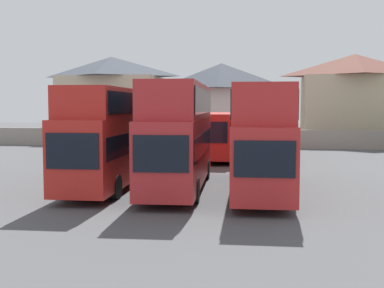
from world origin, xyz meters
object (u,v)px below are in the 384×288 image
house_terrace_left (112,98)px  house_terrace_right (354,98)px  house_terrace_centre (222,102)px  bus_1 (113,132)px  bus_2 (180,130)px  bus_6 (252,134)px  bus_5 (221,133)px  bus_4 (164,123)px  bus_3 (261,133)px

house_terrace_left → house_terrace_right: (27.21, 0.84, -0.02)m
house_terrace_centre → bus_1: bearing=-94.4°
bus_2 → bus_6: size_ratio=1.14×
bus_2 → bus_5: bus_2 is taller
bus_1 → bus_6: (6.57, 13.84, -0.88)m
bus_4 → house_terrace_left: bearing=-153.1°
bus_5 → bus_6: bearing=90.3°
bus_1 → bus_4: size_ratio=1.03×
bus_6 → house_terrace_right: size_ratio=0.89×
house_terrace_left → bus_4: bearing=-60.0°
bus_3 → house_terrace_left: 36.06m
bus_6 → bus_2: bearing=-11.0°
bus_1 → house_terrace_centre: house_terrace_centre is taller
bus_1 → house_terrace_centre: (2.47, 31.83, 1.75)m
bus_3 → bus_4: 16.19m
bus_3 → bus_4: bus_3 is taller
bus_3 → bus_2: bearing=-92.8°
house_terrace_right → bus_4: bearing=-133.9°
bus_1 → bus_2: bus_2 is taller
bus_2 → house_terrace_left: bearing=-159.8°
bus_2 → bus_6: 14.59m
bus_1 → bus_2: (3.54, -0.40, 0.11)m
bus_1 → bus_3: bus_3 is taller
house_terrace_left → house_terrace_centre: bearing=4.2°
house_terrace_centre → house_terrace_right: size_ratio=0.95×
house_terrace_right → house_terrace_centre: bearing=179.6°
bus_3 → bus_1: bearing=-95.7°
bus_4 → bus_1: bearing=-1.7°
house_terrace_right → bus_2: bearing=-112.7°
bus_1 → bus_2: size_ratio=1.01×
bus_5 → house_terrace_right: 22.17m
bus_3 → house_terrace_left: house_terrace_left is taller
bus_2 → house_terrace_right: (13.46, 32.13, 2.03)m
bus_6 → bus_3: bearing=4.8°
bus_3 → bus_5: bearing=-169.3°
bus_4 → house_terrace_centre: house_terrace_centre is taller
bus_6 → bus_4: bearing=-88.1°
house_terrace_centre → bus_2: bearing=-88.1°
bus_1 → house_terrace_centre: bearing=173.2°
bus_3 → bus_6: (-0.96, 14.27, -0.90)m
bus_3 → bus_5: (-3.35, 14.31, -0.81)m
bus_1 → house_terrace_right: house_terrace_right is taller
bus_6 → house_terrace_left: size_ratio=0.89×
bus_1 → house_terrace_centre: size_ratio=1.08×
bus_3 → house_terrace_centre: 32.70m
bus_3 → house_terrace_left: size_ratio=1.05×
bus_6 → house_terrace_centre: size_ratio=0.93×
bus_1 → house_terrace_right: size_ratio=1.03×
bus_2 → house_terrace_centre: size_ratio=1.06×
bus_1 → bus_6: size_ratio=1.16×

